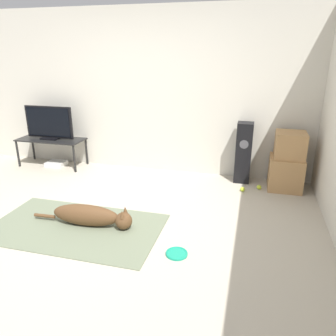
# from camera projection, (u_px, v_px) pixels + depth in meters

# --- Properties ---
(ground_plane) EXTENTS (12.00, 12.00, 0.00)m
(ground_plane) POSITION_uv_depth(u_px,v_px,m) (94.00, 228.00, 3.73)
(ground_plane) COLOR #BCB29E
(wall_back) EXTENTS (8.00, 0.06, 2.55)m
(wall_back) POSITION_uv_depth(u_px,v_px,m) (149.00, 93.00, 5.21)
(wall_back) COLOR beige
(wall_back) RESTS_ON ground_plane
(area_rug) EXTENTS (1.94, 1.11, 0.01)m
(area_rug) POSITION_uv_depth(u_px,v_px,m) (76.00, 227.00, 3.73)
(area_rug) COLOR slate
(area_rug) RESTS_ON ground_plane
(dog) EXTENTS (1.21, 0.25, 0.25)m
(dog) POSITION_uv_depth(u_px,v_px,m) (91.00, 216.00, 3.73)
(dog) COLOR brown
(dog) RESTS_ON area_rug
(frisbee) EXTENTS (0.22, 0.22, 0.03)m
(frisbee) POSITION_uv_depth(u_px,v_px,m) (177.00, 253.00, 3.24)
(frisbee) COLOR #199E7A
(frisbee) RESTS_ON ground_plane
(cardboard_box_lower) EXTENTS (0.47, 0.47, 0.47)m
(cardboard_box_lower) POSITION_uv_depth(u_px,v_px,m) (285.00, 173.00, 4.73)
(cardboard_box_lower) COLOR tan
(cardboard_box_lower) RESTS_ON ground_plane
(cardboard_box_upper) EXTENTS (0.41, 0.41, 0.36)m
(cardboard_box_upper) POSITION_uv_depth(u_px,v_px,m) (290.00, 145.00, 4.59)
(cardboard_box_upper) COLOR tan
(cardboard_box_upper) RESTS_ON cardboard_box_lower
(floor_speaker) EXTENTS (0.23, 0.24, 0.92)m
(floor_speaker) POSITION_uv_depth(u_px,v_px,m) (244.00, 153.00, 4.92)
(floor_speaker) COLOR black
(floor_speaker) RESTS_ON ground_plane
(tv_stand) EXTENTS (1.14, 0.47, 0.48)m
(tv_stand) POSITION_uv_depth(u_px,v_px,m) (51.00, 142.00, 5.63)
(tv_stand) COLOR black
(tv_stand) RESTS_ON ground_plane
(tv) EXTENTS (0.86, 0.20, 0.56)m
(tv) POSITION_uv_depth(u_px,v_px,m) (49.00, 123.00, 5.52)
(tv) COLOR black
(tv) RESTS_ON tv_stand
(tennis_ball_by_boxes) EXTENTS (0.07, 0.07, 0.07)m
(tennis_ball_by_boxes) POSITION_uv_depth(u_px,v_px,m) (242.00, 189.00, 4.69)
(tennis_ball_by_boxes) COLOR #C6E033
(tennis_ball_by_boxes) RESTS_ON ground_plane
(tennis_ball_near_speaker) EXTENTS (0.07, 0.07, 0.07)m
(tennis_ball_near_speaker) POSITION_uv_depth(u_px,v_px,m) (259.00, 187.00, 4.76)
(tennis_ball_near_speaker) COLOR #C6E033
(tennis_ball_near_speaker) RESTS_ON ground_plane
(game_console) EXTENTS (0.31, 0.27, 0.07)m
(game_console) POSITION_uv_depth(u_px,v_px,m) (56.00, 164.00, 5.74)
(game_console) COLOR white
(game_console) RESTS_ON ground_plane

